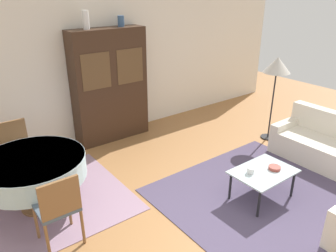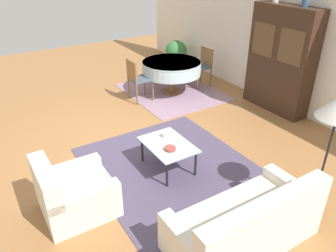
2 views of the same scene
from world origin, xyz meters
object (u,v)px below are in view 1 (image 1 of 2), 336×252
at_px(couch, 330,147).
at_px(vase_tall, 86,20).
at_px(dining_chair_far, 16,147).
at_px(dining_chair_near, 58,206).
at_px(vase_short, 121,21).
at_px(bowl, 275,168).
at_px(coffee_table, 263,174).
at_px(floor_lamp, 277,68).
at_px(display_cabinet, 110,86).
at_px(dining_table, 33,168).
at_px(cup, 251,170).

relative_size(couch, vase_tall, 5.67).
bearing_deg(dining_chair_far, dining_chair_near, 90.00).
bearing_deg(vase_short, bowl, -80.48).
height_order(coffee_table, floor_lamp, floor_lamp).
bearing_deg(couch, floor_lamp, -0.91).
relative_size(couch, display_cabinet, 0.83).
height_order(coffee_table, vase_tall, vase_tall).
relative_size(dining_chair_near, vase_tall, 2.99).
bearing_deg(dining_chair_far, vase_tall, -162.11).
relative_size(dining_table, vase_short, 7.14).
bearing_deg(vase_short, display_cabinet, -179.83).
relative_size(floor_lamp, bowl, 9.71).
distance_m(coffee_table, vase_short, 3.60).
height_order(couch, dining_chair_near, dining_chair_near).
xyz_separation_m(coffee_table, vase_short, (-0.37, 3.09, 1.81)).
bearing_deg(couch, display_cabinet, 37.60).
bearing_deg(cup, display_cabinet, 99.30).
relative_size(dining_table, dining_chair_far, 1.47).
bearing_deg(vase_short, coffee_table, -83.13).
distance_m(coffee_table, dining_chair_far, 3.66).
distance_m(dining_chair_near, vase_short, 3.58).
xyz_separation_m(cup, vase_short, (-0.18, 3.02, 1.72)).
relative_size(display_cabinet, vase_tall, 6.82).
distance_m(dining_table, cup, 2.89).
distance_m(dining_table, dining_chair_near, 0.90).
bearing_deg(dining_table, coffee_table, -33.40).
bearing_deg(dining_chair_far, floor_lamp, 162.02).
height_order(dining_chair_near, bowl, dining_chair_near).
xyz_separation_m(dining_chair_far, vase_short, (2.21, 0.50, 1.66)).
xyz_separation_m(coffee_table, dining_chair_far, (-2.58, 2.60, 0.15)).
xyz_separation_m(floor_lamp, vase_tall, (-2.79, 1.90, 0.85)).
xyz_separation_m(display_cabinet, bowl, (0.84, -3.15, -0.59)).
xyz_separation_m(vase_tall, vase_short, (0.67, 0.00, -0.06)).
bearing_deg(bowl, display_cabinet, 104.94).
bearing_deg(display_cabinet, vase_short, 0.17).
height_order(display_cabinet, floor_lamp, display_cabinet).
xyz_separation_m(dining_chair_far, floor_lamp, (4.33, -1.40, 0.87)).
relative_size(dining_chair_near, cup, 9.32).
bearing_deg(cup, bowl, -21.36).
relative_size(cup, vase_tall, 0.32).
distance_m(coffee_table, display_cabinet, 3.24).
xyz_separation_m(display_cabinet, vase_tall, (-0.36, 0.00, 1.21)).
height_order(dining_chair_near, floor_lamp, floor_lamp).
bearing_deg(cup, coffee_table, -21.20).
height_order(couch, floor_lamp, floor_lamp).
height_order(dining_table, vase_short, vase_short).
height_order(dining_table, bowl, dining_table).
height_order(dining_table, dining_chair_far, dining_chair_far).
height_order(dining_chair_far, bowl, dining_chair_far).
xyz_separation_m(display_cabinet, floor_lamp, (2.43, -1.90, 0.36)).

